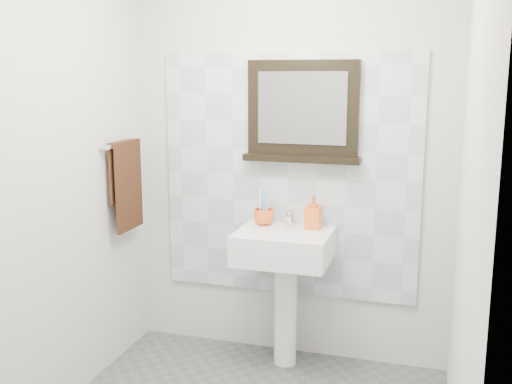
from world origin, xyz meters
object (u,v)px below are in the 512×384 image
toothbrush_cup (264,217)px  soap_dispenser (314,212)px  pedestal_sink (284,261)px  hand_towel (126,178)px  framed_mirror (303,114)px

toothbrush_cup → soap_dispenser: (0.31, -0.00, 0.05)m
pedestal_sink → soap_dispenser: bearing=34.7°
pedestal_sink → hand_towel: hand_towel is taller
pedestal_sink → framed_mirror: bearing=72.7°
framed_mirror → hand_towel: bearing=-164.3°
toothbrush_cup → hand_towel: 0.87m
pedestal_sink → soap_dispenser: size_ratio=4.75×
pedestal_sink → framed_mirror: framed_mirror is taller
soap_dispenser → framed_mirror: 0.59m
soap_dispenser → framed_mirror: size_ratio=0.29×
pedestal_sink → framed_mirror: size_ratio=1.36×
framed_mirror → hand_towel: framed_mirror is taller
framed_mirror → hand_towel: 1.14m
framed_mirror → hand_towel: size_ratio=1.29×
toothbrush_cup → framed_mirror: bearing=20.1°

